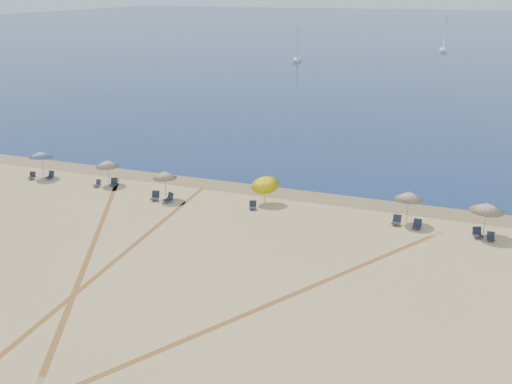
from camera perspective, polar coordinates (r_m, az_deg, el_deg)
ground at (r=27.12m, az=-15.18°, el=-16.48°), size 160.00×160.00×0.00m
ocean at (r=243.24m, az=17.32°, el=15.54°), size 500.00×500.00×0.00m
wet_sand at (r=46.30m, az=1.69°, el=0.10°), size 500.00×500.00×0.00m
umbrella_0 at (r=52.48m, az=-20.98°, el=3.59°), size 2.04×2.08×2.49m
umbrella_1 at (r=48.88m, az=-14.83°, el=2.82°), size 1.97×1.97×2.22m
umbrella_2 at (r=44.44m, az=-9.23°, el=1.75°), size 1.88×1.88×2.39m
umbrella_3 at (r=43.02m, az=0.91°, el=0.99°), size 2.17×2.22×2.42m
umbrella_4 at (r=40.72m, az=15.24°, el=-0.34°), size 2.03×2.03×2.45m
umbrella_5 at (r=40.30m, az=22.36°, el=-1.42°), size 2.28×2.28×2.44m
chair_0 at (r=52.84m, az=-21.74°, el=1.52°), size 0.64×0.72×0.64m
chair_1 at (r=52.35m, az=-20.11°, el=1.58°), size 0.62×0.71×0.69m
chair_2 at (r=49.05m, az=-15.76°, el=0.81°), size 0.62×0.69×0.61m
chair_3 at (r=48.86m, az=-14.20°, el=0.92°), size 0.74×0.80×0.68m
chair_4 at (r=44.94m, az=-10.17°, el=-0.43°), size 0.74×0.82×0.73m
chair_5 at (r=44.41m, az=-8.80°, el=-0.60°), size 0.84×0.90×0.73m
chair_6 at (r=42.47m, az=-0.33°, el=-1.39°), size 0.70×0.76×0.64m
chair_7 at (r=40.94m, az=14.05°, el=-2.83°), size 0.64×0.74×0.71m
chair_8 at (r=40.66m, az=16.01°, el=-3.20°), size 0.59×0.68×0.68m
chair_9 at (r=40.58m, az=21.51°, el=-3.90°), size 0.79×0.85×0.70m
chair_10 at (r=40.42m, az=22.68°, el=-4.23°), size 0.54×0.61×0.59m
sailboat_0 at (r=129.80m, az=4.20°, el=14.11°), size 2.34×5.38×7.77m
sailboat_2 at (r=156.64m, az=18.51°, el=14.31°), size 2.03×6.03×8.82m
tire_tracks at (r=35.07m, az=-9.68°, el=-7.07°), size 52.20×41.50×0.00m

